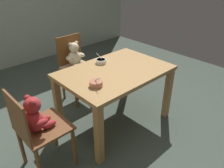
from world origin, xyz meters
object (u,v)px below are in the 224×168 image
object	(u,v)px
teddy_chair_far_center	(76,62)
porridge_bowl_terracotta_near_left	(96,83)
porridge_bowl_white_far_center	(101,61)
dining_table	(115,79)
teddy_chair_near_left	(36,122)

from	to	relation	value
teddy_chair_far_center	porridge_bowl_terracotta_near_left	size ratio (longest dim) A/B	6.53
teddy_chair_far_center	porridge_bowl_white_far_center	size ratio (longest dim) A/B	6.75
dining_table	porridge_bowl_white_far_center	xyz separation A→B (m)	(0.01, 0.25, 0.13)
teddy_chair_near_left	porridge_bowl_white_far_center	world-z (taller)	teddy_chair_near_left
dining_table	teddy_chair_far_center	bearing A→B (deg)	89.73
teddy_chair_far_center	porridge_bowl_white_far_center	bearing A→B (deg)	0.14
teddy_chair_near_left	porridge_bowl_terracotta_near_left	xyz separation A→B (m)	(0.60, -0.09, 0.19)
teddy_chair_far_center	teddy_chair_near_left	bearing A→B (deg)	-50.71
porridge_bowl_terracotta_near_left	porridge_bowl_white_far_center	size ratio (longest dim) A/B	1.03
teddy_chair_near_left	porridge_bowl_white_far_center	size ratio (longest dim) A/B	6.41
teddy_chair_far_center	porridge_bowl_white_far_center	distance (m)	0.55
dining_table	porridge_bowl_terracotta_near_left	distance (m)	0.42
teddy_chair_near_left	teddy_chair_far_center	bearing A→B (deg)	39.48
dining_table	porridge_bowl_white_far_center	bearing A→B (deg)	87.49
porridge_bowl_terracotta_near_left	porridge_bowl_white_far_center	world-z (taller)	porridge_bowl_terracotta_near_left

